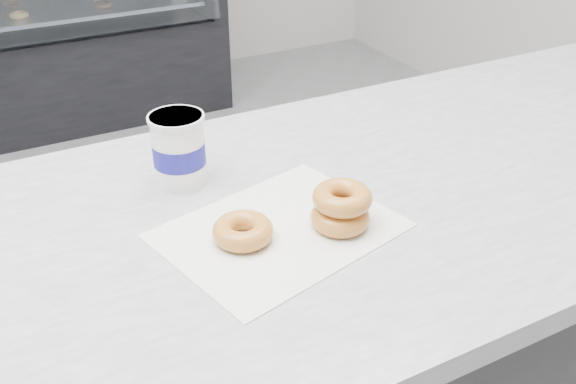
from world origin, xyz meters
The scene contains 4 objects.
wax_paper centered at (0.27, -0.65, 0.90)m, with size 0.34×0.26×0.00m, color silver.
donut_single centered at (0.21, -0.65, 0.92)m, with size 0.09×0.09×0.03m, color gold.
donut_stack centered at (0.35, -0.68, 0.93)m, with size 0.12×0.12×0.06m.
coffee_cup centered at (0.18, -0.44, 0.96)m, with size 0.11×0.11×0.13m.
Camera 1 is at (-0.10, -1.37, 1.45)m, focal length 40.00 mm.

